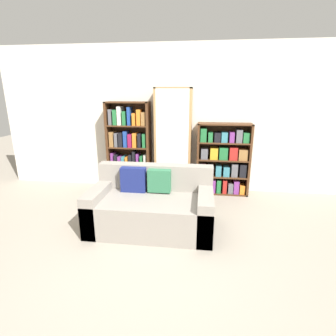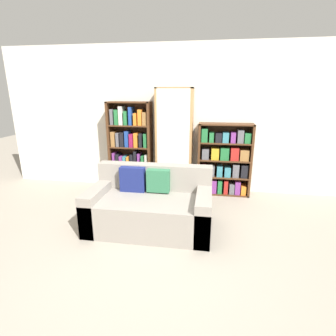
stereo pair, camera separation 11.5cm
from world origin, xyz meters
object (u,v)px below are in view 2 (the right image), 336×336
Objects in this scene: couch at (150,207)px; bookshelf_left at (131,149)px; wine_bottle at (208,198)px; display_cabinet at (174,142)px; bookshelf_right at (225,161)px.

bookshelf_left reaches higher than couch.
wine_bottle is (0.81, 0.83, -0.16)m from couch.
display_cabinet is at bearing 84.44° from couch.
couch is at bearing -95.56° from display_cabinet.
display_cabinet is (0.85, -0.02, 0.16)m from bookshelf_left.
bookshelf_left is at bearing 157.52° from wine_bottle.
couch is 1.84m from bookshelf_right.
display_cabinet is at bearing -179.06° from bookshelf_right.
display_cabinet is 1.47× the size of bookshelf_right.
display_cabinet reaches higher than wine_bottle.
wine_bottle is (1.52, -0.63, -0.66)m from bookshelf_left.
bookshelf_right is 3.74× the size of wine_bottle.
bookshelf_right is at bearing -0.02° from bookshelf_left.
couch is 1.17m from wine_bottle.
couch is 4.77× the size of wine_bottle.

